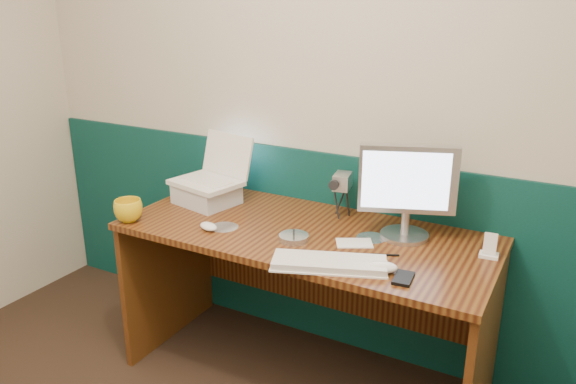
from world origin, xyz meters
The scene contains 19 objects.
back_wall centered at (0.00, 1.75, 1.25)m, with size 3.50×0.04×2.50m, color #BEB5A1.
wainscot centered at (0.00, 1.74, 0.50)m, with size 3.48×0.02×1.00m, color #07312F.
desk centered at (0.07, 1.38, 0.38)m, with size 1.60×0.70×0.75m, color #39170A.
laptop_riser centered at (-0.50, 1.46, 0.80)m, with size 0.27×0.23×0.09m, color silver.
laptop centered at (-0.50, 1.46, 0.97)m, with size 0.31×0.24×0.26m, color white, non-canonical shape.
monitor centered at (0.46, 1.52, 0.95)m, with size 0.39×0.11×0.39m, color #AFB0B5, non-canonical shape.
keyboard centered at (0.30, 1.12, 0.76)m, with size 0.42×0.14×0.02m, color silver.
mouse_right centered at (0.49, 1.17, 0.77)m, with size 0.12×0.07×0.04m, color white.
mouse_left centered at (-0.30, 1.19, 0.77)m, with size 0.10×0.06×0.03m, color white.
mug centered at (-0.67, 1.10, 0.80)m, with size 0.13×0.13×0.10m, color gold.
camcorder centered at (0.14, 1.61, 0.86)m, with size 0.10×0.14×0.22m, color #B9B8BD, non-canonical shape.
cd_spindle centered at (0.08, 1.26, 0.76)m, with size 0.12×0.12×0.03m, color silver.
cd_loose_a centered at (-0.26, 1.24, 0.75)m, with size 0.12×0.12×0.00m, color silver.
cd_loose_b centered at (0.35, 1.44, 0.75)m, with size 0.13×0.13×0.00m, color silver.
pen centered at (0.44, 1.30, 0.75)m, with size 0.01×0.01×0.15m, color black.
papers centered at (0.31, 1.36, 0.75)m, with size 0.14×0.10×0.00m, color white.
dock centered at (0.81, 1.49, 0.76)m, with size 0.07×0.05×0.01m, color white.
music_player centered at (0.81, 1.49, 0.81)m, with size 0.05×0.01×0.08m, color white.
pda centered at (0.58, 1.15, 0.76)m, with size 0.06×0.11×0.01m, color black.
Camera 1 is at (1.07, -0.60, 1.69)m, focal length 35.00 mm.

